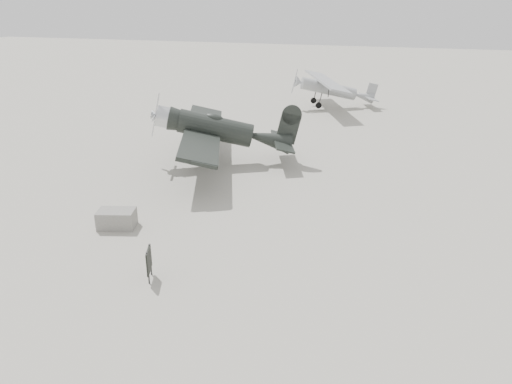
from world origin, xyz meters
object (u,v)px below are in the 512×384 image
(highwing_monoplane, at_px, (332,87))
(sign_board, at_px, (149,261))
(lowwing_monoplane, at_px, (222,130))
(equipment_block, at_px, (117,219))

(highwing_monoplane, height_order, sign_board, highwing_monoplane)
(highwing_monoplane, relative_size, sign_board, 8.27)
(sign_board, bearing_deg, highwing_monoplane, 67.01)
(highwing_monoplane, bearing_deg, lowwing_monoplane, -125.38)
(lowwing_monoplane, relative_size, equipment_block, 7.48)
(equipment_block, height_order, sign_board, sign_board)
(lowwing_monoplane, distance_m, equipment_block, 9.81)
(equipment_block, relative_size, sign_board, 1.27)
(lowwing_monoplane, xyz_separation_m, highwing_monoplane, (4.10, 17.14, -0.17))
(equipment_block, xyz_separation_m, sign_board, (3.36, -3.47, 0.35))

